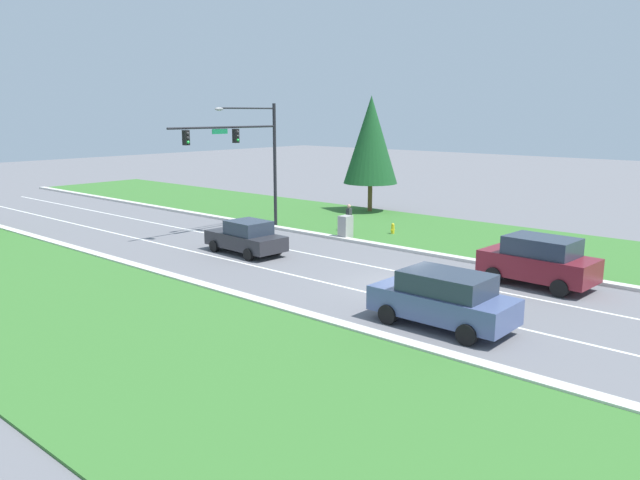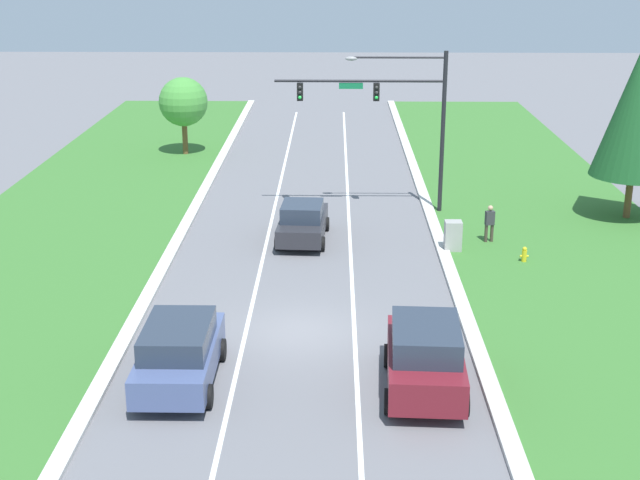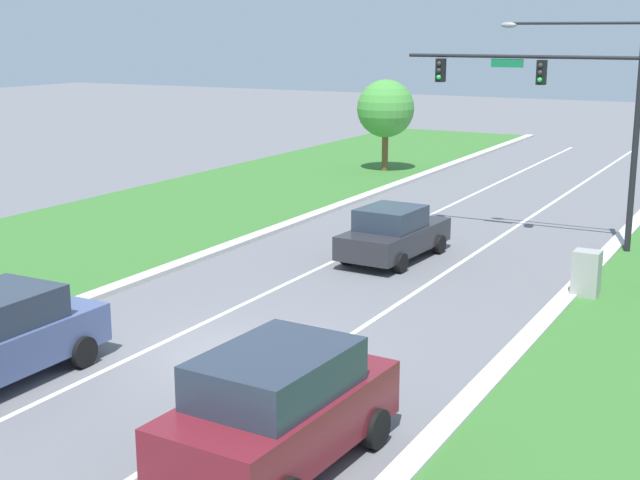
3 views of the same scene
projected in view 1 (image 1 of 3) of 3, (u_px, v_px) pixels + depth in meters
The scene contains 15 objects.
ground_plane at pixel (406, 286), 25.86m from camera, with size 160.00×160.00×0.00m, color slate.
curb_strip_right at pixel (472, 261), 30.00m from camera, with size 0.50×90.00×0.15m.
curb_strip_left at pixel (316, 317), 21.69m from camera, with size 0.50×90.00×0.15m.
grass_verge_right at pixel (518, 244), 33.87m from camera, with size 10.00×90.00×0.08m.
grass_verge_left at pixel (194, 363), 17.84m from camera, with size 10.00×90.00×0.08m.
lane_stripe_inner_left at pixel (381, 295), 24.54m from camera, with size 0.14×81.00×0.01m.
lane_stripe_inner_right at pixel (429, 278), 27.19m from camera, with size 0.14×81.00×0.01m.
traffic_signal_mast at pixel (247, 147), 36.68m from camera, with size 7.91×0.41×7.62m.
slate_blue_suv at pixel (443, 298), 20.81m from camera, with size 2.29×4.82×1.89m.
charcoal_sedan at pixel (246, 237), 31.70m from camera, with size 2.28×4.61×1.71m.
burgundy_suv at pixel (539, 261), 25.77m from camera, with size 2.47×4.68×2.06m.
utility_cabinet at pixel (346, 227), 35.47m from camera, with size 0.70×0.60×1.32m.
pedestrian at pixel (349, 217), 37.37m from camera, with size 0.42×0.29×1.69m.
fire_hydrant at pixel (393, 229), 36.61m from camera, with size 0.34×0.20×0.70m.
conifer_near_right_tree at pixel (371, 140), 44.08m from camera, with size 3.84×3.84×8.25m.
Camera 1 is at (-21.09, -13.80, 7.08)m, focal length 35.00 mm.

